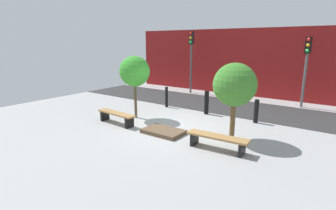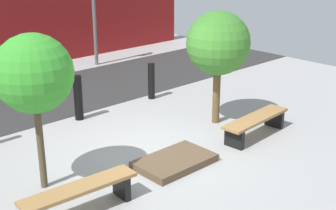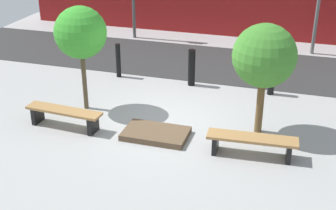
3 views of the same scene
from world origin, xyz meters
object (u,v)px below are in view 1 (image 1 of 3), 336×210
(planter_bed, at_px, (163,131))
(traffic_light_west, at_px, (191,51))
(bollard_left, at_px, (207,103))
(traffic_light_mid_west, at_px, (307,59))
(bollard_center, at_px, (256,111))
(bollard_far_left, at_px, (167,97))
(bench_left, at_px, (116,116))
(tree_behind_left_bench, at_px, (135,72))
(tree_behind_right_bench, at_px, (235,85))
(bench_right, at_px, (217,139))

(planter_bed, xyz_separation_m, traffic_light_west, (-3.28, 7.26, 2.59))
(bollard_left, relative_size, traffic_light_mid_west, 0.31)
(traffic_light_mid_west, bearing_deg, bollard_left, -129.40)
(bollard_left, bearing_deg, bollard_center, 0.00)
(bollard_far_left, height_order, bollard_left, bollard_left)
(bench_left, height_order, traffic_light_mid_west, traffic_light_mid_west)
(traffic_light_mid_west, bearing_deg, bollard_far_left, -144.25)
(planter_bed, relative_size, tree_behind_left_bench, 0.55)
(bench_left, relative_size, bollard_far_left, 1.85)
(tree_behind_left_bench, relative_size, bollard_center, 2.77)
(tree_behind_left_bench, xyz_separation_m, traffic_light_mid_west, (5.49, 6.32, 0.39))
(planter_bed, distance_m, traffic_light_west, 8.38)
(tree_behind_right_bench, xyz_separation_m, bollard_center, (0.05, 2.33, -1.37))
(bench_left, height_order, tree_behind_left_bench, tree_behind_left_bench)
(bench_right, distance_m, traffic_light_west, 9.55)
(bench_left, bearing_deg, bollard_center, 41.51)
(bench_right, bearing_deg, planter_bed, 171.04)
(bollard_center, bearing_deg, bench_left, -142.28)
(tree_behind_left_bench, xyz_separation_m, tree_behind_right_bench, (4.43, 0.00, -0.16))
(tree_behind_right_bench, distance_m, bollard_left, 3.47)
(tree_behind_right_bench, xyz_separation_m, bollard_far_left, (-4.48, 2.33, -1.34))
(bench_left, distance_m, tree_behind_left_bench, 2.02)
(bench_left, xyz_separation_m, tree_behind_left_bench, (0.00, 1.14, 1.67))
(bench_left, relative_size, planter_bed, 1.30)
(tree_behind_left_bench, height_order, bollard_far_left, tree_behind_left_bench)
(planter_bed, relative_size, traffic_light_west, 0.38)
(tree_behind_right_bench, distance_m, bollard_center, 2.70)
(bollard_far_left, xyz_separation_m, traffic_light_mid_west, (5.55, 3.99, 1.89))
(bollard_left, bearing_deg, tree_behind_left_bench, -133.55)
(tree_behind_left_bench, xyz_separation_m, bollard_center, (4.48, 2.33, -1.53))
(tree_behind_left_bench, distance_m, bollard_far_left, 2.77)
(bench_left, distance_m, bollard_center, 5.67)
(bollard_far_left, xyz_separation_m, bollard_center, (4.53, 0.00, -0.03))
(bench_left, xyz_separation_m, bollard_left, (2.21, 3.47, 0.19))
(traffic_light_west, bearing_deg, traffic_light_mid_west, -0.01)
(tree_behind_right_bench, distance_m, bollard_far_left, 5.22)
(planter_bed, height_order, tree_behind_left_bench, tree_behind_left_bench)
(traffic_light_west, relative_size, traffic_light_mid_west, 1.12)
(bench_right, bearing_deg, traffic_light_mid_west, 78.07)
(tree_behind_right_bench, xyz_separation_m, bollard_left, (-2.21, 2.33, -1.32))
(tree_behind_left_bench, bearing_deg, tree_behind_right_bench, 0.00)
(tree_behind_left_bench, relative_size, traffic_light_west, 0.69)
(bollard_center, bearing_deg, tree_behind_right_bench, -91.32)
(bench_right, xyz_separation_m, tree_behind_left_bench, (-4.43, 1.14, 1.68))
(bollard_left, distance_m, traffic_light_west, 5.59)
(planter_bed, bearing_deg, bollard_center, 55.22)
(bench_right, height_order, tree_behind_left_bench, tree_behind_left_bench)
(bollard_left, distance_m, traffic_light_mid_west, 5.50)
(bollard_center, xyz_separation_m, traffic_light_mid_west, (1.01, 3.99, 1.92))
(traffic_light_west, distance_m, traffic_light_mid_west, 6.57)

